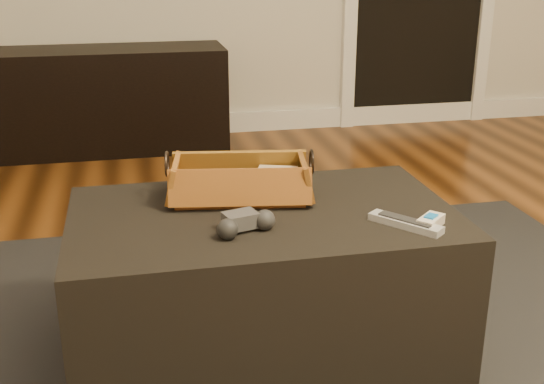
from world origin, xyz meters
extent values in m
cube|color=white|center=(0.00, 2.73, 0.06)|extent=(5.00, 0.04, 0.12)
cube|color=black|center=(-0.68, 2.51, 0.28)|extent=(1.43, 0.45, 0.56)
cube|color=black|center=(-0.18, 0.24, 0.01)|extent=(2.60, 2.00, 0.01)
cube|color=black|center=(-0.18, 0.29, 0.22)|extent=(1.00, 0.60, 0.42)
cube|color=black|center=(-0.24, 0.39, 0.46)|extent=(0.21, 0.06, 0.02)
cube|color=tan|center=(-0.11, 0.42, 0.48)|extent=(0.13, 0.11, 0.06)
cube|color=brown|center=(-0.22, 0.40, 0.44)|extent=(0.37, 0.21, 0.01)
cube|color=#9B6B23|center=(-0.21, 0.49, 0.49)|extent=(0.37, 0.09, 0.10)
cube|color=#A05424|center=(-0.23, 0.32, 0.49)|extent=(0.37, 0.09, 0.10)
cube|color=brown|center=(-0.04, 0.38, 0.49)|extent=(0.06, 0.19, 0.10)
cube|color=#A86626|center=(-0.40, 0.43, 0.49)|extent=(0.06, 0.19, 0.10)
torus|color=black|center=(-0.03, 0.37, 0.53)|extent=(0.02, 0.07, 0.07)
torus|color=#2B221C|center=(-0.41, 0.43, 0.53)|extent=(0.02, 0.07, 0.07)
cube|color=#3B3B3F|center=(-0.25, 0.19, 0.46)|extent=(0.09, 0.08, 0.04)
sphere|color=black|center=(-0.29, 0.14, 0.46)|extent=(0.07, 0.07, 0.05)
sphere|color=#272729|center=(-0.20, 0.18, 0.46)|extent=(0.07, 0.07, 0.05)
cube|color=#BABCC2|center=(0.15, 0.12, 0.44)|extent=(0.15, 0.18, 0.02)
cube|color=#242426|center=(0.15, 0.12, 0.45)|extent=(0.11, 0.13, 0.00)
cube|color=beige|center=(0.21, 0.11, 0.45)|extent=(0.09, 0.09, 0.03)
cube|color=blue|center=(0.21, 0.11, 0.46)|extent=(0.04, 0.04, 0.01)
camera|label=1|loc=(-0.50, -1.33, 1.08)|focal=45.00mm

